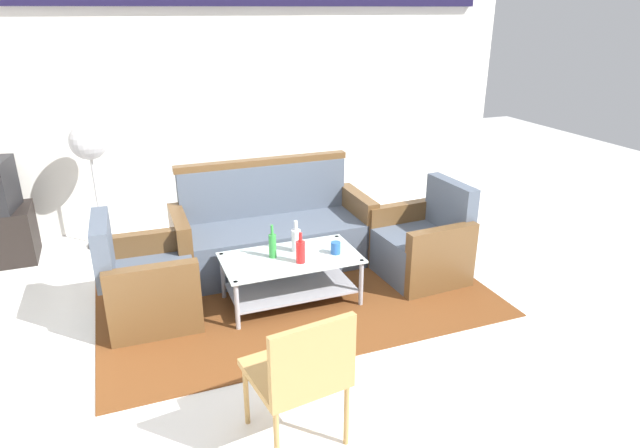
# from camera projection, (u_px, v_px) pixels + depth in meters

# --- Properties ---
(ground_plane) EXTENTS (14.00, 14.00, 0.00)m
(ground_plane) POSITION_uv_depth(u_px,v_px,m) (348.00, 349.00, 3.90)
(ground_plane) COLOR white
(wall_back) EXTENTS (6.52, 0.19, 2.80)m
(wall_back) POSITION_uv_depth(u_px,v_px,m) (239.00, 86.00, 6.00)
(wall_back) COLOR silver
(wall_back) RESTS_ON ground
(rug) EXTENTS (3.19, 2.02, 0.01)m
(rug) POSITION_uv_depth(u_px,v_px,m) (295.00, 293.00, 4.66)
(rug) COLOR brown
(rug) RESTS_ON ground
(couch) EXTENTS (1.80, 0.75, 0.96)m
(couch) POSITION_uv_depth(u_px,v_px,m) (273.00, 234.00, 5.08)
(couch) COLOR #4C5666
(couch) RESTS_ON rug
(armchair_left) EXTENTS (0.72, 0.78, 0.85)m
(armchair_left) POSITION_uv_depth(u_px,v_px,m) (147.00, 285.00, 4.20)
(armchair_left) COLOR #4C5666
(armchair_left) RESTS_ON rug
(armchair_right) EXTENTS (0.74, 0.80, 0.85)m
(armchair_right) POSITION_uv_depth(u_px,v_px,m) (422.00, 246.00, 4.88)
(armchair_right) COLOR #4C5666
(armchair_right) RESTS_ON rug
(coffee_table) EXTENTS (1.10, 0.60, 0.40)m
(coffee_table) POSITION_uv_depth(u_px,v_px,m) (291.00, 272.00, 4.43)
(coffee_table) COLOR silver
(coffee_table) RESTS_ON rug
(bottle_clear) EXTENTS (0.08, 0.08, 0.27)m
(bottle_clear) POSITION_uv_depth(u_px,v_px,m) (296.00, 240.00, 4.45)
(bottle_clear) COLOR silver
(bottle_clear) RESTS_ON coffee_table
(bottle_red) EXTENTS (0.07, 0.07, 0.25)m
(bottle_red) POSITION_uv_depth(u_px,v_px,m) (301.00, 251.00, 4.26)
(bottle_red) COLOR red
(bottle_red) RESTS_ON coffee_table
(bottle_green) EXTENTS (0.06, 0.06, 0.28)m
(bottle_green) POSITION_uv_depth(u_px,v_px,m) (273.00, 245.00, 4.34)
(bottle_green) COLOR #2D8C38
(bottle_green) RESTS_ON coffee_table
(cup) EXTENTS (0.08, 0.08, 0.10)m
(cup) POSITION_uv_depth(u_px,v_px,m) (336.00, 248.00, 4.43)
(cup) COLOR #2659A5
(cup) RESTS_ON coffee_table
(pedestal_fan) EXTENTS (0.36, 0.36, 1.27)m
(pedestal_fan) POSITION_uv_depth(u_px,v_px,m) (89.00, 149.00, 5.25)
(pedestal_fan) COLOR #2D2D33
(pedestal_fan) RESTS_ON ground
(wicker_chair) EXTENTS (0.54, 0.54, 0.84)m
(wicker_chair) POSITION_uv_depth(u_px,v_px,m) (302.00, 370.00, 2.88)
(wicker_chair) COLOR #AD844C
(wicker_chair) RESTS_ON ground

